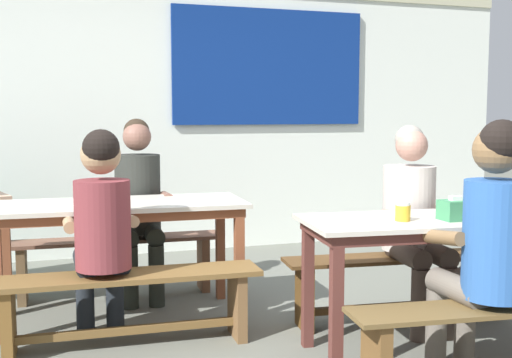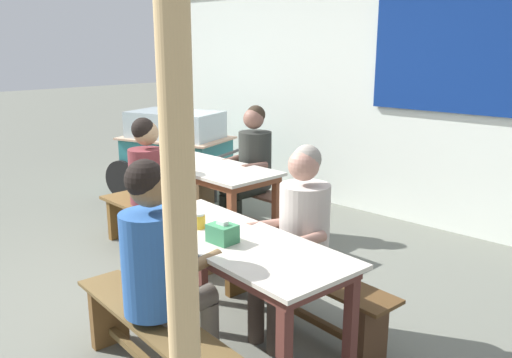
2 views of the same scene
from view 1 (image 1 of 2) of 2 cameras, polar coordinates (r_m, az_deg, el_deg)
ground_plane at (r=3.72m, az=1.42°, el=-15.41°), size 40.00×40.00×0.00m
backdrop_wall at (r=6.27m, az=-7.48°, el=6.55°), size 7.26×0.23×2.72m
dining_table_far at (r=4.26m, az=-12.03°, el=-3.15°), size 1.65×0.74×0.78m
dining_table_near at (r=3.73m, az=16.28°, el=-4.62°), size 1.63×0.79×0.78m
bench_far_back at (r=4.87m, az=-12.37°, el=-6.83°), size 1.56×0.34×0.44m
bench_far_front at (r=3.81m, az=-11.33°, el=-10.25°), size 1.55×0.39×0.44m
bench_near_back at (r=4.29m, az=12.63°, el=-8.65°), size 1.54×0.45×0.44m
bench_near_front at (r=3.38m, az=20.58°, el=-12.99°), size 1.49×0.44×0.44m
person_right_near_table at (r=4.17m, az=13.84°, el=-3.03°), size 0.46×0.57×1.28m
person_center_facing at (r=4.74m, az=-10.41°, el=-1.63°), size 0.46×0.56×1.31m
person_near_front at (r=3.29m, az=19.94°, el=-4.89°), size 0.42×0.54×1.32m
person_left_back_turned at (r=3.77m, az=-13.57°, el=-3.81°), size 0.42×0.54×1.26m
tissue_box at (r=3.63m, az=17.31°, el=-2.64°), size 0.16×0.13×0.13m
condiment_jar at (r=3.53m, az=12.94°, el=-2.87°), size 0.08×0.08×0.10m
soup_bowl at (r=4.18m, az=-15.22°, el=-1.98°), size 0.13×0.13×0.04m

